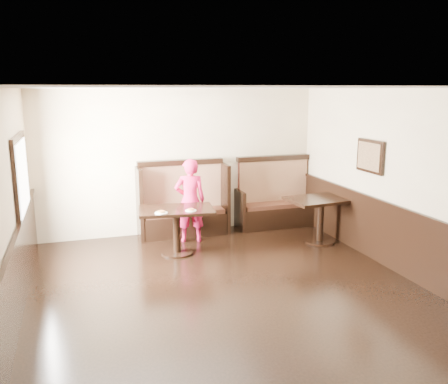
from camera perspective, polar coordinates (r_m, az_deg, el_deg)
name	(u,v)px	position (r m, az deg, el deg)	size (l,w,h in m)	color
ground	(239,304)	(6.44, 1.86, -13.35)	(7.00, 7.00, 0.00)	black
room_shell	(211,252)	(6.35, -1.52, -7.21)	(7.00, 7.00, 7.00)	beige
booth_main	(183,208)	(9.26, -4.98, -1.90)	(1.75, 0.72, 1.45)	black
booth_neighbor	(275,203)	(9.87, 6.14, -1.31)	(1.65, 0.72, 1.45)	black
table_main	(176,219)	(8.13, -5.74, -3.28)	(1.35, 0.94, 0.80)	black
table_neighbor	(321,209)	(8.88, 11.55, -2.04)	(1.27, 0.90, 0.84)	black
child	(190,201)	(8.74, -4.10, -1.04)	(0.57, 0.37, 1.56)	#D5164E
pizza_plate_left	(161,212)	(7.81, -7.56, -2.43)	(0.21, 0.21, 0.04)	white
pizza_plate_right	(191,210)	(7.92, -4.01, -2.17)	(0.19, 0.19, 0.03)	white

